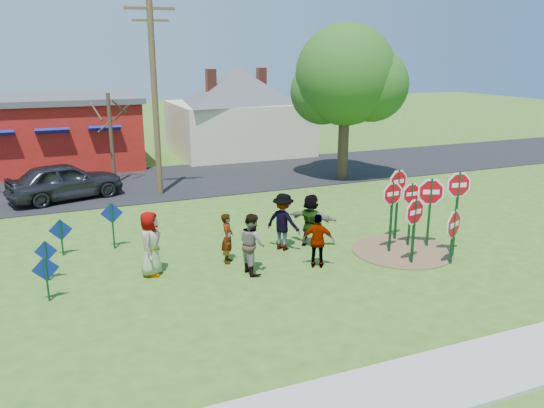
# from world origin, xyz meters

# --- Properties ---
(ground) EXTENTS (120.00, 120.00, 0.00)m
(ground) POSITION_xyz_m (0.00, 0.00, 0.00)
(ground) COLOR #355D1A
(ground) RESTS_ON ground
(sidewalk) EXTENTS (22.00, 1.80, 0.08)m
(sidewalk) POSITION_xyz_m (0.00, -7.20, 0.04)
(sidewalk) COLOR #9E9E99
(sidewalk) RESTS_ON ground
(road) EXTENTS (120.00, 7.50, 0.04)m
(road) POSITION_xyz_m (0.00, 11.50, 0.02)
(road) COLOR black
(road) RESTS_ON ground
(dirt_patch) EXTENTS (3.20, 3.20, 0.03)m
(dirt_patch) POSITION_xyz_m (4.50, -1.00, 0.01)
(dirt_patch) COLOR brown
(dirt_patch) RESTS_ON ground
(red_building) EXTENTS (9.40, 7.69, 3.90)m
(red_building) POSITION_xyz_m (-5.50, 17.99, 1.97)
(red_building) COLOR maroon
(red_building) RESTS_ON ground
(cream_house) EXTENTS (9.40, 9.40, 6.50)m
(cream_house) POSITION_xyz_m (5.50, 18.00, 2.92)
(cream_house) COLOR beige
(cream_house) RESTS_ON ground
(stop_sign_a) EXTENTS (1.07, 0.29, 2.16)m
(stop_sign_a) POSITION_xyz_m (4.14, -1.97, 1.46)
(stop_sign_a) COLOR #103D1E
(stop_sign_a) RESTS_ON ground
(stop_sign_b) EXTENTS (1.03, 0.20, 2.56)m
(stop_sign_b) POSITION_xyz_m (4.94, 0.02, 1.84)
(stop_sign_b) COLOR #103D1E
(stop_sign_b) RESTS_ON ground
(stop_sign_c) EXTENTS (1.05, 0.23, 2.84)m
(stop_sign_c) POSITION_xyz_m (5.65, -2.01, 2.00)
(stop_sign_c) COLOR #103D1E
(stop_sign_c) RESTS_ON ground
(stop_sign_d) EXTENTS (0.95, 0.06, 2.26)m
(stop_sign_d) POSITION_xyz_m (4.96, -0.70, 1.61)
(stop_sign_d) COLOR #103D1E
(stop_sign_d) RESTS_ON ground
(stop_sign_e) EXTENTS (1.09, 0.51, 1.83)m
(stop_sign_e) POSITION_xyz_m (5.21, -2.44, 1.15)
(stop_sign_e) COLOR #103D1E
(stop_sign_e) RESTS_ON ground
(stop_sign_f) EXTENTS (1.10, 0.48, 2.44)m
(stop_sign_f) POSITION_xyz_m (5.51, -0.95, 1.70)
(stop_sign_f) COLOR #103D1E
(stop_sign_f) RESTS_ON ground
(stop_sign_g) EXTENTS (0.99, 0.09, 2.42)m
(stop_sign_g) POSITION_xyz_m (4.07, -0.92, 1.69)
(stop_sign_g) COLOR #103D1E
(stop_sign_g) RESTS_ON ground
(blue_diamond_a) EXTENTS (0.66, 0.07, 1.21)m
(blue_diamond_a) POSITION_xyz_m (-5.99, -0.55, 0.74)
(blue_diamond_a) COLOR #103D1E
(blue_diamond_a) RESTS_ON ground
(blue_diamond_b) EXTENTS (0.61, 0.13, 1.17)m
(blue_diamond_b) POSITION_xyz_m (-5.99, 0.85, 0.72)
(blue_diamond_b) COLOR #103D1E
(blue_diamond_b) RESTS_ON ground
(blue_diamond_c) EXTENTS (0.70, 0.07, 1.18)m
(blue_diamond_c) POSITION_xyz_m (-5.56, 2.77, 0.72)
(blue_diamond_c) COLOR #103D1E
(blue_diamond_c) RESTS_ON ground
(blue_diamond_d) EXTENTS (0.70, 0.09, 1.55)m
(blue_diamond_d) POSITION_xyz_m (-4.00, 2.79, 0.96)
(blue_diamond_d) COLOR #103D1E
(blue_diamond_d) RESTS_ON ground
(person_a) EXTENTS (0.92, 1.08, 1.88)m
(person_a) POSITION_xyz_m (-3.25, 0.16, 0.94)
(person_a) COLOR #3F4B99
(person_a) RESTS_ON ground
(person_b) EXTENTS (0.57, 0.66, 1.54)m
(person_b) POSITION_xyz_m (-0.95, 0.22, 0.77)
(person_b) COLOR #296D6D
(person_b) RESTS_ON ground
(person_c) EXTENTS (0.74, 0.92, 1.77)m
(person_c) POSITION_xyz_m (-0.54, -0.78, 0.88)
(person_c) COLOR #925741
(person_c) RESTS_ON ground
(person_d) EXTENTS (1.26, 1.38, 1.86)m
(person_d) POSITION_xyz_m (1.04, 0.62, 0.93)
(person_d) COLOR #38383D
(person_d) RESTS_ON ground
(person_e) EXTENTS (1.02, 0.83, 1.63)m
(person_e) POSITION_xyz_m (1.39, -1.15, 0.81)
(person_e) COLOR #492E5A
(person_e) RESTS_ON ground
(person_f) EXTENTS (1.45, 1.59, 1.76)m
(person_f) POSITION_xyz_m (2.00, 0.56, 0.88)
(person_f) COLOR #1D4C2A
(person_f) RESTS_ON ground
(suv) EXTENTS (5.08, 3.13, 1.62)m
(suv) POSITION_xyz_m (-5.20, 9.79, 0.85)
(suv) COLOR #2D2D31
(suv) RESTS_ON road
(utility_pole) EXTENTS (2.06, 0.46, 8.49)m
(utility_pole) POSITION_xyz_m (-1.28, 9.15, 4.47)
(utility_pole) COLOR #4C3823
(utility_pole) RESTS_ON ground
(leafy_tree) EXTENTS (5.35, 4.88, 7.60)m
(leafy_tree) POSITION_xyz_m (7.98, 8.73, 4.89)
(leafy_tree) COLOR #382819
(leafy_tree) RESTS_ON ground
(bare_tree_east) EXTENTS (1.80, 1.80, 4.37)m
(bare_tree_east) POSITION_xyz_m (-2.93, 12.07, 2.83)
(bare_tree_east) COLOR #382819
(bare_tree_east) RESTS_ON ground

